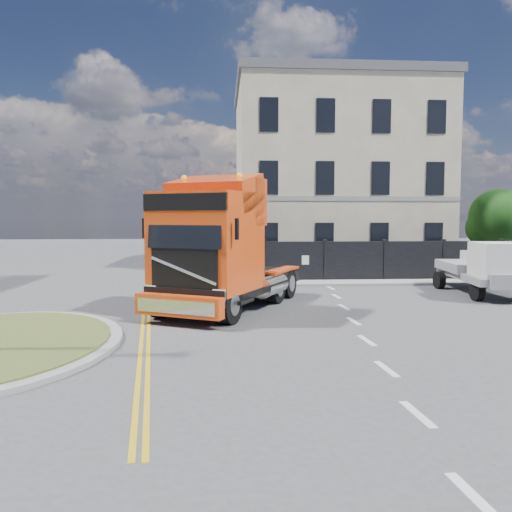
{
  "coord_description": "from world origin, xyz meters",
  "views": [
    {
      "loc": [
        -1.03,
        -15.23,
        3.16
      ],
      "look_at": [
        0.15,
        2.49,
        1.8
      ],
      "focal_mm": 35.0,
      "sensor_mm": 36.0,
      "label": 1
    }
  ],
  "objects": [
    {
      "name": "tree",
      "position": [
        14.38,
        12.1,
        3.05
      ],
      "size": [
        3.2,
        3.2,
        4.8
      ],
      "color": "#382619",
      "rests_on": "ground"
    },
    {
      "name": "ground",
      "position": [
        0.0,
        0.0,
        0.0
      ],
      "size": [
        120.0,
        120.0,
        0.0
      ],
      "primitive_type": "plane",
      "color": "#424244",
      "rests_on": "ground"
    },
    {
      "name": "hoarding_fence",
      "position": [
        6.55,
        9.0,
        1.0
      ],
      "size": [
        18.8,
        0.25,
        2.0
      ],
      "color": "black",
      "rests_on": "ground"
    },
    {
      "name": "georgian_building",
      "position": [
        6.0,
        16.5,
        5.77
      ],
      "size": [
        12.3,
        10.3,
        12.8
      ],
      "color": "beige",
      "rests_on": "ground"
    },
    {
      "name": "flatbed_pickup",
      "position": [
        9.68,
        3.61,
        1.2
      ],
      "size": [
        2.79,
        5.58,
        2.22
      ],
      "rotation": [
        0.0,
        0.0,
        -0.13
      ],
      "color": "gray",
      "rests_on": "ground"
    },
    {
      "name": "truck",
      "position": [
        -1.21,
        1.42,
        2.0
      ],
      "size": [
        5.79,
        7.89,
        4.46
      ],
      "rotation": [
        0.0,
        0.0,
        -0.46
      ],
      "color": "black",
      "rests_on": "ground"
    },
    {
      "name": "pavement_far",
      "position": [
        6.0,
        8.1,
        0.06
      ],
      "size": [
        20.0,
        1.6,
        0.12
      ],
      "primitive_type": "cube",
      "color": "gray",
      "rests_on": "ground"
    }
  ]
}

